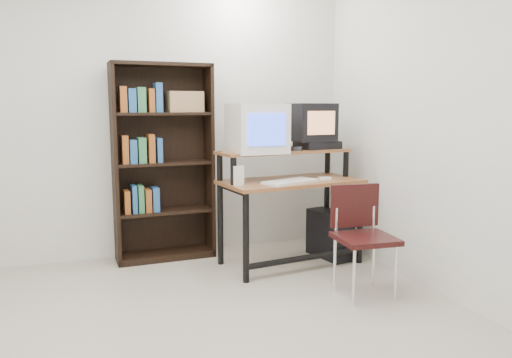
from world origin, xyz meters
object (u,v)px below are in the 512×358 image
object	(u,v)px
bookshelf	(163,160)
pc_tower	(330,234)
crt_monitor	(257,128)
school_chair	(361,228)
crt_tv	(311,122)
computer_desk	(290,185)

from	to	relation	value
bookshelf	pc_tower	bearing A→B (deg)	-21.26
crt_monitor	pc_tower	distance (m)	1.19
pc_tower	school_chair	xyz separation A→B (m)	(-0.20, -0.85, 0.27)
crt_tv	bookshelf	world-z (taller)	bookshelf
crt_tv	crt_monitor	bearing A→B (deg)	-172.03
pc_tower	bookshelf	distance (m)	1.64
computer_desk	crt_monitor	distance (m)	0.57
pc_tower	crt_monitor	bearing A→B (deg)	167.40
pc_tower	school_chair	distance (m)	0.92
crt_monitor	bookshelf	world-z (taller)	bookshelf
crt_monitor	crt_tv	world-z (taller)	crt_tv
school_chair	crt_tv	bearing A→B (deg)	90.82
crt_tv	bookshelf	xyz separation A→B (m)	(-1.28, 0.35, -0.33)
crt_monitor	pc_tower	size ratio (longest dim) A/B	1.01
computer_desk	pc_tower	distance (m)	0.63
pc_tower	bookshelf	world-z (taller)	bookshelf
crt_tv	pc_tower	xyz separation A→B (m)	(0.14, -0.13, -1.01)
computer_desk	pc_tower	bearing A→B (deg)	-2.27
computer_desk	school_chair	distance (m)	0.87
pc_tower	school_chair	world-z (taller)	school_chair
school_chair	pc_tower	bearing A→B (deg)	81.26
bookshelf	school_chair	bearing A→B (deg)	-50.05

